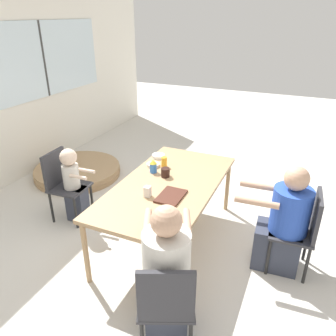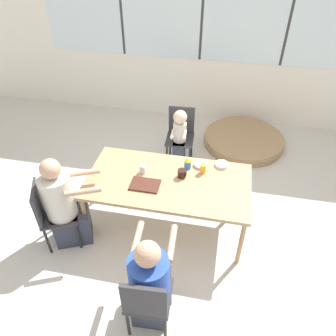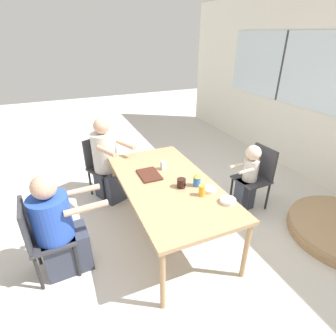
{
  "view_description": "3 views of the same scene",
  "coord_description": "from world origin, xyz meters",
  "px_view_note": "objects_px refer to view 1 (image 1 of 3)",
  "views": [
    {
      "loc": [
        -2.72,
        -1.2,
        2.3
      ],
      "look_at": [
        0.0,
        0.0,
        0.89
      ],
      "focal_mm": 35.0,
      "sensor_mm": 36.0,
      "label": 1
    },
    {
      "loc": [
        0.55,
        -2.71,
        3.16
      ],
      "look_at": [
        0.0,
        0.0,
        0.89
      ],
      "focal_mm": 35.0,
      "sensor_mm": 36.0,
      "label": 2
    },
    {
      "loc": [
        2.27,
        -0.98,
        2.17
      ],
      "look_at": [
        0.0,
        0.0,
        0.89
      ],
      "focal_mm": 28.0,
      "sensor_mm": 36.0,
      "label": 3
    }
  ],
  "objects_px": {
    "bowl_white_shallow": "(153,165)",
    "person_man_blue_shirt": "(167,281)",
    "chair_for_toddler": "(62,180)",
    "bowl_cereal": "(158,156)",
    "person_toddler": "(74,186)",
    "coffee_mug": "(165,172)",
    "chair_for_woman_green_shirt": "(303,226)",
    "person_woman_green_shirt": "(283,225)",
    "folded_table_stack": "(78,171)",
    "sippy_cup": "(153,166)",
    "chair_for_man_blue_shirt": "(166,302)",
    "juice_glass": "(164,162)",
    "milk_carton_small": "(147,192)"
  },
  "relations": [
    {
      "from": "bowl_white_shallow",
      "to": "person_man_blue_shirt",
      "type": "bearing_deg",
      "value": -150.39
    },
    {
      "from": "chair_for_toddler",
      "to": "bowl_cereal",
      "type": "xyz_separation_m",
      "value": [
        0.65,
        -0.95,
        0.22
      ]
    },
    {
      "from": "person_toddler",
      "to": "bowl_white_shallow",
      "type": "height_order",
      "value": "person_toddler"
    },
    {
      "from": "person_man_blue_shirt",
      "to": "coffee_mug",
      "type": "relative_size",
      "value": 11.9
    },
    {
      "from": "chair_for_toddler",
      "to": "person_man_blue_shirt",
      "type": "distance_m",
      "value": 2.06
    },
    {
      "from": "chair_for_woman_green_shirt",
      "to": "person_woman_green_shirt",
      "type": "bearing_deg",
      "value": 90.0
    },
    {
      "from": "bowl_cereal",
      "to": "folded_table_stack",
      "type": "relative_size",
      "value": 0.12
    },
    {
      "from": "sippy_cup",
      "to": "folded_table_stack",
      "type": "bearing_deg",
      "value": 67.03
    },
    {
      "from": "chair_for_woman_green_shirt",
      "to": "coffee_mug",
      "type": "relative_size",
      "value": 8.57
    },
    {
      "from": "person_man_blue_shirt",
      "to": "folded_table_stack",
      "type": "height_order",
      "value": "person_man_blue_shirt"
    },
    {
      "from": "bowl_white_shallow",
      "to": "bowl_cereal",
      "type": "distance_m",
      "value": 0.26
    },
    {
      "from": "person_toddler",
      "to": "sippy_cup",
      "type": "xyz_separation_m",
      "value": [
        0.25,
        -0.93,
        0.32
      ]
    },
    {
      "from": "person_man_blue_shirt",
      "to": "bowl_cereal",
      "type": "height_order",
      "value": "person_man_blue_shirt"
    },
    {
      "from": "chair_for_man_blue_shirt",
      "to": "juice_glass",
      "type": "relative_size",
      "value": 7.46
    },
    {
      "from": "chair_for_toddler",
      "to": "person_woman_green_shirt",
      "type": "relative_size",
      "value": 0.78
    },
    {
      "from": "sippy_cup",
      "to": "person_woman_green_shirt",
      "type": "bearing_deg",
      "value": -94.39
    },
    {
      "from": "juice_glass",
      "to": "milk_carton_small",
      "type": "xyz_separation_m",
      "value": [
        -0.68,
        -0.14,
        -0.0
      ]
    },
    {
      "from": "person_man_blue_shirt",
      "to": "coffee_mug",
      "type": "xyz_separation_m",
      "value": [
        1.22,
        0.56,
        0.22
      ]
    },
    {
      "from": "chair_for_man_blue_shirt",
      "to": "milk_carton_small",
      "type": "distance_m",
      "value": 1.13
    },
    {
      "from": "person_man_blue_shirt",
      "to": "sippy_cup",
      "type": "height_order",
      "value": "person_man_blue_shirt"
    },
    {
      "from": "person_man_blue_shirt",
      "to": "person_toddler",
      "type": "height_order",
      "value": "person_man_blue_shirt"
    },
    {
      "from": "juice_glass",
      "to": "bowl_cereal",
      "type": "relative_size",
      "value": 0.74
    },
    {
      "from": "chair_for_man_blue_shirt",
      "to": "bowl_cereal",
      "type": "bearing_deg",
      "value": 93.5
    },
    {
      "from": "person_toddler",
      "to": "folded_table_stack",
      "type": "relative_size",
      "value": 0.71
    },
    {
      "from": "person_woman_green_shirt",
      "to": "bowl_cereal",
      "type": "bearing_deg",
      "value": 68.44
    },
    {
      "from": "person_man_blue_shirt",
      "to": "person_toddler",
      "type": "bearing_deg",
      "value": 125.2
    },
    {
      "from": "person_toddler",
      "to": "sippy_cup",
      "type": "height_order",
      "value": "person_toddler"
    },
    {
      "from": "chair_for_toddler",
      "to": "coffee_mug",
      "type": "height_order",
      "value": "chair_for_toddler"
    },
    {
      "from": "person_man_blue_shirt",
      "to": "person_woman_green_shirt",
      "type": "bearing_deg",
      "value": 35.28
    },
    {
      "from": "person_woman_green_shirt",
      "to": "folded_table_stack",
      "type": "distance_m",
      "value": 3.22
    },
    {
      "from": "person_man_blue_shirt",
      "to": "folded_table_stack",
      "type": "xyz_separation_m",
      "value": [
        1.97,
        2.39,
        -0.46
      ]
    },
    {
      "from": "folded_table_stack",
      "to": "chair_for_man_blue_shirt",
      "type": "bearing_deg",
      "value": -130.75
    },
    {
      "from": "person_toddler",
      "to": "juice_glass",
      "type": "relative_size",
      "value": 8.03
    },
    {
      "from": "chair_for_man_blue_shirt",
      "to": "coffee_mug",
      "type": "height_order",
      "value": "chair_for_man_blue_shirt"
    },
    {
      "from": "bowl_cereal",
      "to": "chair_for_woman_green_shirt",
      "type": "bearing_deg",
      "value": -105.97
    },
    {
      "from": "chair_for_man_blue_shirt",
      "to": "sippy_cup",
      "type": "xyz_separation_m",
      "value": [
        1.41,
        0.79,
        0.27
      ]
    },
    {
      "from": "chair_for_toddler",
      "to": "bowl_white_shallow",
      "type": "bearing_deg",
      "value": 108.41
    },
    {
      "from": "chair_for_woman_green_shirt",
      "to": "milk_carton_small",
      "type": "bearing_deg",
      "value": 102.07
    },
    {
      "from": "chair_for_toddler",
      "to": "sippy_cup",
      "type": "relative_size",
      "value": 5.74
    },
    {
      "from": "person_woman_green_shirt",
      "to": "person_man_blue_shirt",
      "type": "height_order",
      "value": "person_man_blue_shirt"
    },
    {
      "from": "person_woman_green_shirt",
      "to": "coffee_mug",
      "type": "distance_m",
      "value": 1.29
    },
    {
      "from": "chair_for_man_blue_shirt",
      "to": "folded_table_stack",
      "type": "distance_m",
      "value": 3.27
    },
    {
      "from": "bowl_cereal",
      "to": "folded_table_stack",
      "type": "height_order",
      "value": "bowl_cereal"
    },
    {
      "from": "chair_for_toddler",
      "to": "bowl_cereal",
      "type": "bearing_deg",
      "value": 121.09
    },
    {
      "from": "juice_glass",
      "to": "bowl_white_shallow",
      "type": "height_order",
      "value": "juice_glass"
    },
    {
      "from": "chair_for_toddler",
      "to": "bowl_cereal",
      "type": "height_order",
      "value": "chair_for_toddler"
    },
    {
      "from": "bowl_white_shallow",
      "to": "person_toddler",
      "type": "bearing_deg",
      "value": 114.71
    },
    {
      "from": "sippy_cup",
      "to": "milk_carton_small",
      "type": "xyz_separation_m",
      "value": [
        -0.49,
        -0.18,
        -0.02
      ]
    },
    {
      "from": "chair_for_woman_green_shirt",
      "to": "folded_table_stack",
      "type": "distance_m",
      "value": 3.39
    },
    {
      "from": "chair_for_toddler",
      "to": "person_toddler",
      "type": "relative_size",
      "value": 0.93
    }
  ]
}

